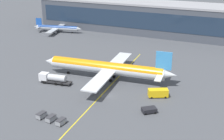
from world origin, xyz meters
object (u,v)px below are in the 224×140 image
Objects in this scene: main_airliner at (107,68)px; baggage_cart_2 at (61,122)px; lavatory_truck at (158,93)px; commuter_jet_far at (57,28)px; pushback_tug at (149,110)px; baggage_cart_0 at (41,115)px; fuel_tanker at (53,78)px; baggage_cart_1 at (51,118)px.

baggage_cart_2 is (2.14, -30.84, -3.34)m from main_airliner.
commuter_jet_far reaches higher than lavatory_truck.
baggage_cart_0 reaches higher than pushback_tug.
fuel_tanker reaches higher than baggage_cart_0.
baggage_cart_1 is at bearing -129.99° from lavatory_truck.
baggage_cart_0 is 92.13m from commuter_jet_far.
main_airliner is at bearing -42.66° from commuter_jet_far.
baggage_cart_2 is (-17.92, -14.69, -0.07)m from pushback_tug.
fuel_tanker is at bearing 128.84° from baggage_cart_2.
baggage_cart_0 is (10.12, -19.87, -0.96)m from fuel_tanker.
baggage_cart_0 is (-24.29, -14.07, -0.07)m from pushback_tug.
fuel_tanker reaches higher than baggage_cart_2.
fuel_tanker is at bearing -144.18° from main_airliner.
baggage_cart_0 is at bearing -149.91° from pushback_tug.
lavatory_truck is 2.23× the size of baggage_cart_1.
fuel_tanker is at bearing 117.00° from baggage_cart_0.
main_airliner is 71.28m from commuter_jet_far.
lavatory_truck reaches higher than pushback_tug.
main_airliner is 17.86m from fuel_tanker.
baggage_cart_1 is 3.20m from baggage_cart_2.
baggage_cart_0 is 1.00× the size of baggage_cart_1.
main_airliner is 16.65× the size of baggage_cart_0.
fuel_tanker is 2.51× the size of pushback_tug.
fuel_tanker is at bearing -57.03° from commuter_jet_far.
fuel_tanker reaches higher than pushback_tug.
baggage_cart_2 reaches higher than pushback_tug.
baggage_cart_1 is (-1.04, -30.53, -3.34)m from main_airliner.
main_airliner is 16.65× the size of baggage_cart_1.
main_airliner is 1.72× the size of commuter_jet_far.
pushback_tug is at bearing -38.84° from main_airliner.
fuel_tanker reaches higher than baggage_cart_1.
baggage_cart_2 is (6.37, -0.62, 0.00)m from baggage_cart_0.
lavatory_truck reaches higher than baggage_cart_1.
commuter_jet_far reaches higher than baggage_cart_1.
baggage_cart_1 and baggage_cart_2 have the same top height.
commuter_jet_far is at bearing 122.97° from fuel_tanker.
pushback_tug is 1.58× the size of baggage_cart_2.
fuel_tanker is at bearing 123.41° from baggage_cart_1.
main_airliner reaches higher than commuter_jet_far.
fuel_tanker is 69.91m from commuter_jet_far.
lavatory_truck is 2.23× the size of baggage_cart_2.
pushback_tug is (34.41, -5.79, -0.90)m from fuel_tanker.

